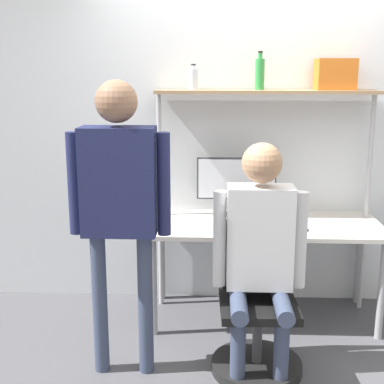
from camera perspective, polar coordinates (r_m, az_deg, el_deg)
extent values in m
plane|color=#4C4C51|center=(3.84, 7.90, -15.50)|extent=(12.00, 12.00, 0.00)
cube|color=silver|center=(4.17, 7.51, 6.38)|extent=(8.00, 0.06, 2.70)
cube|color=beige|center=(3.91, 7.72, -3.50)|extent=(1.68, 0.72, 0.03)
cylinder|color=#A5A5AA|center=(3.76, -4.13, -10.06)|extent=(0.05, 0.05, 0.70)
cylinder|color=#A5A5AA|center=(3.91, 19.58, -9.90)|extent=(0.05, 0.05, 0.70)
cylinder|color=#A5A5AA|center=(4.31, -3.22, -6.95)|extent=(0.05, 0.05, 0.70)
cylinder|color=#A5A5AA|center=(4.44, 17.36, -6.94)|extent=(0.05, 0.05, 0.70)
cube|color=#997A56|center=(3.95, 7.89, 10.56)|extent=(1.59, 0.31, 0.02)
cylinder|color=#B2B2B7|center=(4.07, -3.43, -1.02)|extent=(0.04, 0.04, 1.68)
cylinder|color=#B2B2B7|center=(4.21, 18.13, -1.19)|extent=(0.04, 0.04, 1.68)
cylinder|color=#333338|center=(4.07, 4.70, -2.46)|extent=(0.20, 0.20, 0.01)
cylinder|color=#333338|center=(4.05, 4.72, -1.49)|extent=(0.06, 0.06, 0.13)
cube|color=#333338|center=(4.01, 4.77, 1.45)|extent=(0.59, 0.01, 0.32)
cube|color=silver|center=(4.01, 4.77, 1.43)|extent=(0.57, 0.02, 0.29)
cube|color=#333338|center=(3.77, 7.41, -3.80)|extent=(0.31, 0.24, 0.01)
cube|color=black|center=(3.75, 7.43, -3.79)|extent=(0.26, 0.13, 0.00)
cube|color=#333338|center=(3.84, 7.33, -1.60)|extent=(0.31, 0.04, 0.24)
cube|color=navy|center=(3.83, 7.34, -1.63)|extent=(0.27, 0.03, 0.21)
cube|color=black|center=(3.82, 11.66, -3.75)|extent=(0.07, 0.15, 0.01)
cube|color=black|center=(3.82, 11.67, -3.67)|extent=(0.06, 0.13, 0.00)
cylinder|color=black|center=(3.50, 6.89, -17.91)|extent=(0.56, 0.56, 0.06)
cylinder|color=#4C4C51|center=(3.40, 6.98, -14.96)|extent=(0.06, 0.06, 0.35)
cube|color=black|center=(3.31, 7.08, -11.92)|extent=(0.48, 0.48, 0.05)
cube|color=black|center=(3.41, 6.80, -6.62)|extent=(0.42, 0.05, 0.45)
cylinder|color=#38425B|center=(3.25, 4.92, -16.46)|extent=(0.09, 0.09, 0.46)
cylinder|color=#38425B|center=(3.27, 9.50, -16.39)|extent=(0.09, 0.09, 0.46)
cylinder|color=#38425B|center=(3.15, 4.99, -11.84)|extent=(0.10, 0.38, 0.10)
cylinder|color=#38425B|center=(3.17, 9.62, -11.81)|extent=(0.10, 0.38, 0.10)
cube|color=silver|center=(3.19, 7.25, -4.79)|extent=(0.39, 0.20, 0.61)
cylinder|color=silver|center=(3.18, 2.95, -5.02)|extent=(0.08, 0.08, 0.58)
cylinder|color=silver|center=(3.22, 11.48, -5.04)|extent=(0.08, 0.08, 0.58)
sphere|color=tan|center=(3.08, 7.48, 3.09)|extent=(0.23, 0.23, 0.23)
cylinder|color=#38425B|center=(3.34, -9.79, -11.64)|extent=(0.09, 0.09, 0.88)
cylinder|color=#38425B|center=(3.29, -4.98, -11.85)|extent=(0.09, 0.09, 0.88)
cube|color=#1E234C|center=(3.08, -7.81, 1.11)|extent=(0.43, 0.20, 0.63)
cylinder|color=#1E234C|center=(3.13, -12.45, 0.88)|extent=(0.08, 0.08, 0.59)
cylinder|color=#1E234C|center=(3.04, -3.02, 0.82)|extent=(0.08, 0.08, 0.59)
sphere|color=#8C664C|center=(3.02, -8.08, 9.55)|extent=(0.24, 0.24, 0.24)
cylinder|color=#2D8C3F|center=(3.94, 7.24, 12.34)|extent=(0.07, 0.07, 0.22)
cylinder|color=#2D8C3F|center=(3.94, 7.30, 14.21)|extent=(0.03, 0.03, 0.04)
cylinder|color=black|center=(3.95, 7.31, 14.60)|extent=(0.03, 0.03, 0.01)
cylinder|color=silver|center=(3.93, 0.15, 11.92)|extent=(0.07, 0.07, 0.15)
cylinder|color=silver|center=(3.93, 0.15, 13.17)|extent=(0.03, 0.03, 0.03)
cylinder|color=black|center=(3.93, 0.15, 13.44)|extent=(0.04, 0.04, 0.01)
cube|color=#D1661E|center=(4.02, 15.01, 12.03)|extent=(0.27, 0.22, 0.22)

